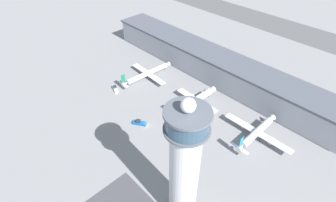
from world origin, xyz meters
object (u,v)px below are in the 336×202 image
object	(u,v)px
airplane_gate_bravo	(196,100)
service_truck_fuel	(115,89)
control_tower	(184,166)
airplane_gate_alpha	(147,74)
service_truck_catering	(139,123)
service_truck_baggage	(181,121)
airplane_gate_charlie	(257,132)

from	to	relation	value
airplane_gate_bravo	service_truck_fuel	bearing A→B (deg)	-151.29
control_tower	airplane_gate_alpha	size ratio (longest dim) A/B	1.45
control_tower	service_truck_catering	distance (m)	66.64
service_truck_fuel	service_truck_baggage	distance (m)	55.88
control_tower	airplane_gate_charlie	world-z (taller)	control_tower
airplane_gate_alpha	airplane_gate_bravo	world-z (taller)	airplane_gate_bravo
service_truck_baggage	airplane_gate_alpha	bearing A→B (deg)	161.69
service_truck_catering	control_tower	bearing A→B (deg)	-20.72
control_tower	airplane_gate_alpha	world-z (taller)	control_tower
service_truck_catering	service_truck_fuel	world-z (taller)	service_truck_catering
control_tower	service_truck_catering	world-z (taller)	control_tower
service_truck_catering	service_truck_baggage	xyz separation A→B (m)	(16.20, 18.75, -0.06)
airplane_gate_alpha	service_truck_fuel	bearing A→B (deg)	-99.87
airplane_gate_alpha	service_truck_baggage	size ratio (longest dim) A/B	7.23
airplane_gate_bravo	airplane_gate_charlie	distance (m)	42.64
control_tower	service_truck_fuel	bearing A→B (deg)	162.06
airplane_gate_bravo	service_truck_baggage	world-z (taller)	airplane_gate_bravo
control_tower	airplane_gate_alpha	bearing A→B (deg)	147.85
airplane_gate_bravo	airplane_gate_charlie	xyz separation A→B (m)	(42.53, 3.06, -0.08)
airplane_gate_charlie	airplane_gate_bravo	bearing A→B (deg)	-175.88
control_tower	airplane_gate_bravo	xyz separation A→B (m)	(-43.65, 58.30, -26.96)
airplane_gate_bravo	service_truck_baggage	size ratio (longest dim) A/B	5.98
airplane_gate_charlie	service_truck_catering	xyz separation A→B (m)	(-54.30, -40.40, -3.45)
airplane_gate_bravo	service_truck_fuel	distance (m)	57.92
airplane_gate_bravo	service_truck_catering	world-z (taller)	airplane_gate_bravo
airplane_gate_charlie	service_truck_baggage	bearing A→B (deg)	-150.40
airplane_gate_bravo	airplane_gate_charlie	world-z (taller)	airplane_gate_bravo
control_tower	service_truck_fuel	world-z (taller)	control_tower
service_truck_baggage	airplane_gate_bravo	bearing A→B (deg)	103.39
service_truck_catering	service_truck_baggage	world-z (taller)	service_truck_catering
airplane_gate_bravo	service_truck_baggage	xyz separation A→B (m)	(4.42, -18.58, -3.59)
control_tower	service_truck_baggage	xyz separation A→B (m)	(-39.23, 39.72, -30.55)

